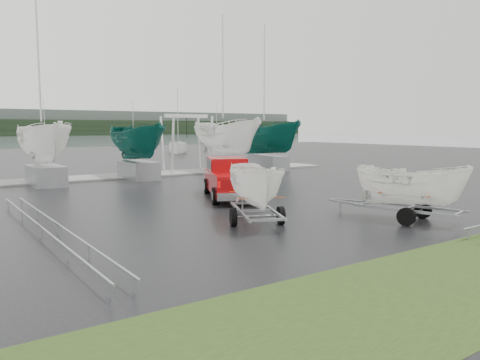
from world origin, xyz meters
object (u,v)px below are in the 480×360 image
trailer_parked (412,151)px  boat_hoist (187,135)px  pickup_truck (229,177)px  trailer_hitched (256,149)px

trailer_parked → boat_hoist: size_ratio=1.08×
pickup_truck → boat_hoist: boat_hoist is taller
trailer_parked → boat_hoist: trailer_parked is taller
trailer_hitched → trailer_parked: size_ratio=1.03×
trailer_hitched → boat_hoist: bearing=93.8°
trailer_hitched → trailer_parked: bearing=-5.0°
pickup_truck → boat_hoist: (3.89, 11.37, 1.74)m
trailer_hitched → pickup_truck: bearing=90.0°
trailer_hitched → boat_hoist: (6.47, 16.97, 0.18)m
pickup_truck → trailer_parked: trailer_parked is taller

